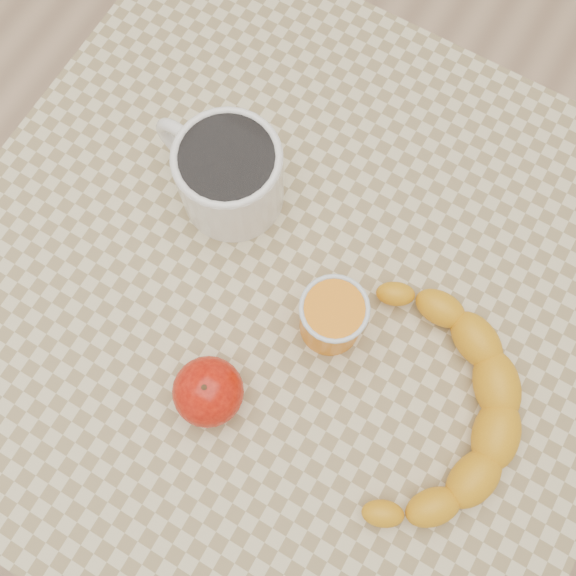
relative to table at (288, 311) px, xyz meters
The scene contains 6 objects.
ground 0.66m from the table, ahead, with size 3.00×3.00×0.00m, color tan.
table is the anchor object (origin of this frame).
coffee_mug 0.20m from the table, 148.97° to the left, with size 0.17×0.13×0.10m.
orange_juice_glass 0.14m from the table, ahead, with size 0.07×0.07×0.09m.
apple 0.19m from the table, 95.27° to the right, with size 0.08×0.08×0.07m.
banana 0.23m from the table, 10.93° to the right, with size 0.29×0.36×0.05m, color orange, non-canonical shape.
Camera 1 is at (0.10, -0.17, 1.46)m, focal length 40.00 mm.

